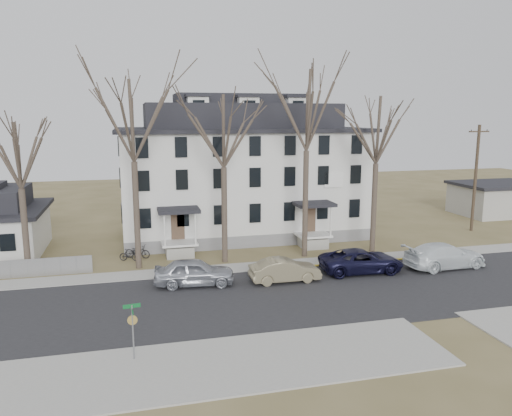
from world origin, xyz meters
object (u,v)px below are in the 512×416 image
object	(u,v)px
tree_far_left	(132,115)
tree_center	(307,104)
tree_bungalow	(18,151)
street_sign	(133,323)
car_navy	(361,261)
tree_mid_right	(377,125)
tree_mid_left	(223,126)
utility_pole_far	(475,177)
bicycle_left	(138,252)
bicycle_right	(129,255)
boarding_house	(241,173)
car_white	(445,256)
car_tan	(285,271)
car_silver	(194,273)

from	to	relation	value
tree_far_left	tree_center	xyz separation A→B (m)	(12.00, 0.00, 0.74)
tree_bungalow	tree_far_left	bearing A→B (deg)	0.00
tree_center	street_sign	distance (m)	20.58
street_sign	car_navy	bearing A→B (deg)	24.27
tree_mid_right	car_navy	bearing A→B (deg)	-124.26
tree_mid_right	tree_mid_left	bearing A→B (deg)	180.00
utility_pole_far	tree_mid_left	bearing A→B (deg)	-169.87
tree_center	street_sign	xyz separation A→B (m)	(-12.44, -13.43, -9.39)
tree_mid_left	bicycle_left	xyz separation A→B (m)	(-6.04, 2.35, -9.11)
car_navy	bicycle_right	distance (m)	16.25
boarding_house	car_white	bearing A→B (deg)	-49.51
car_white	bicycle_right	distance (m)	22.01
tree_mid_left	tree_far_left	bearing A→B (deg)	180.00
bicycle_left	utility_pole_far	bearing A→B (deg)	-62.06
tree_mid_left	car_navy	xyz separation A→B (m)	(8.34, -4.65, -8.83)
tree_bungalow	car_white	size ratio (longest dim) A/B	1.87
tree_mid_right	street_sign	distance (m)	23.77
tree_mid_left	bicycle_left	world-z (taller)	tree_mid_left
boarding_house	tree_center	world-z (taller)	tree_center
tree_mid_left	car_tan	distance (m)	10.68
tree_center	bicycle_left	world-z (taller)	tree_center
tree_center	car_tan	size ratio (longest dim) A/B	3.32
car_white	tree_bungalow	bearing A→B (deg)	75.34
utility_pole_far	car_tan	size ratio (longest dim) A/B	2.15
tree_bungalow	bicycle_left	bearing A→B (deg)	18.62
bicycle_right	boarding_house	bearing A→B (deg)	-37.61
street_sign	bicycle_left	bearing A→B (deg)	82.06
bicycle_left	tree_mid_right	bearing A→B (deg)	-73.27
utility_pole_far	car_white	world-z (taller)	utility_pole_far
tree_mid_left	tree_mid_right	xyz separation A→B (m)	(11.50, 0.00, 0.00)
tree_far_left	tree_bungalow	bearing A→B (deg)	180.00
tree_far_left	street_sign	xyz separation A→B (m)	(-0.44, -13.43, -8.65)
street_sign	car_white	bearing A→B (deg)	15.42
utility_pole_far	car_navy	xyz separation A→B (m)	(-15.16, -8.85, -4.13)
boarding_house	car_tan	size ratio (longest dim) A/B	4.70
car_white	car_silver	bearing A→B (deg)	84.10
boarding_house	car_navy	bearing A→B (deg)	-67.37
boarding_house	car_tan	world-z (taller)	boarding_house
tree_bungalow	boarding_house	bearing A→B (deg)	27.01
tree_far_left	tree_mid_right	distance (m)	17.52
tree_mid_right	utility_pole_far	distance (m)	13.55
tree_mid_left	tree_bungalow	world-z (taller)	tree_mid_left
bicycle_left	street_sign	xyz separation A→B (m)	(-0.40, -15.78, 1.20)
tree_mid_right	tree_far_left	bearing A→B (deg)	180.00
boarding_house	car_navy	distance (m)	14.61
tree_far_left	car_white	distance (m)	23.00
tree_far_left	tree_center	bearing A→B (deg)	0.00
car_white	car_tan	bearing A→B (deg)	86.60
car_white	boarding_house	bearing A→B (deg)	36.39
bicycle_right	tree_bungalow	bearing A→B (deg)	123.74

